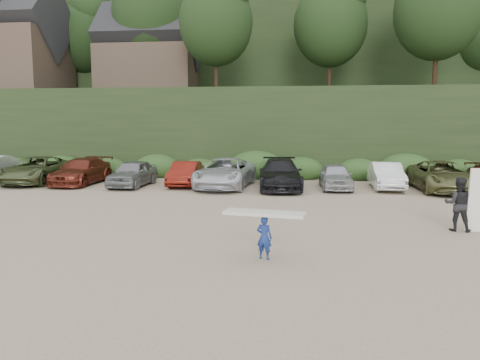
# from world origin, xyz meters

# --- Properties ---
(ground) EXTENTS (120.00, 120.00, 0.00)m
(ground) POSITION_xyz_m (0.00, 0.00, 0.00)
(ground) COLOR tan
(ground) RESTS_ON ground
(hillside_backdrop) EXTENTS (90.00, 41.50, 28.00)m
(hillside_backdrop) POSITION_xyz_m (-0.26, 35.93, 11.22)
(hillside_backdrop) COLOR black
(hillside_backdrop) RESTS_ON ground
(parked_cars) EXTENTS (39.98, 6.48, 1.65)m
(parked_cars) POSITION_xyz_m (-2.52, 10.09, 0.78)
(parked_cars) COLOR silver
(parked_cars) RESTS_ON ground
(child_surfer) EXTENTS (2.25, 0.97, 1.30)m
(child_surfer) POSITION_xyz_m (-0.20, -3.74, 0.89)
(child_surfer) COLOR navy
(child_surfer) RESTS_ON ground
(adult_surfer) EXTENTS (1.38, 0.91, 2.17)m
(adult_surfer) POSITION_xyz_m (6.15, 0.33, 0.94)
(adult_surfer) COLOR black
(adult_surfer) RESTS_ON ground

